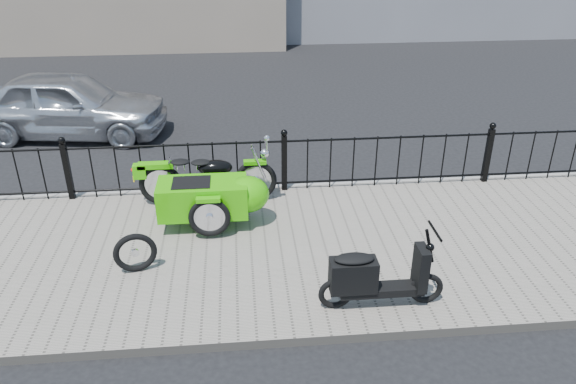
{
  "coord_description": "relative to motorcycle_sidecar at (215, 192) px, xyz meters",
  "views": [
    {
      "loc": [
        -0.73,
        -7.18,
        4.39
      ],
      "look_at": [
        -0.07,
        -0.1,
        0.78
      ],
      "focal_mm": 35.0,
      "sensor_mm": 36.0,
      "label": 1
    }
  ],
  "objects": [
    {
      "name": "motorcycle_sidecar",
      "position": [
        0.0,
        0.0,
        0.0
      ],
      "size": [
        2.28,
        1.48,
        0.98
      ],
      "color": "black",
      "rests_on": "sidewalk"
    },
    {
      "name": "ground",
      "position": [
        1.12,
        -0.34,
        -0.59
      ],
      "size": [
        120.0,
        120.0,
        0.0
      ],
      "primitive_type": "plane",
      "color": "black",
      "rests_on": "ground"
    },
    {
      "name": "sedan_car",
      "position": [
        -3.17,
        4.21,
        0.1
      ],
      "size": [
        4.23,
        2.15,
        1.38
      ],
      "primitive_type": "imported",
      "rotation": [
        0.0,
        0.0,
        1.44
      ],
      "color": "silver",
      "rests_on": "ground"
    },
    {
      "name": "curb",
      "position": [
        1.12,
        1.1,
        -0.53
      ],
      "size": [
        30.0,
        0.1,
        0.12
      ],
      "primitive_type": "cube",
      "color": "gray",
      "rests_on": "ground"
    },
    {
      "name": "sidewalk",
      "position": [
        1.12,
        -0.84,
        -0.53
      ],
      "size": [
        30.0,
        3.8,
        0.12
      ],
      "primitive_type": "cube",
      "color": "gray",
      "rests_on": "ground"
    },
    {
      "name": "iron_fence",
      "position": [
        1.12,
        0.96,
        -0.01
      ],
      "size": [
        14.11,
        0.11,
        1.08
      ],
      "color": "black",
      "rests_on": "sidewalk"
    },
    {
      "name": "scooter",
      "position": [
        1.89,
        -2.24,
        -0.08
      ],
      "size": [
        1.51,
        0.44,
        1.02
      ],
      "color": "black",
      "rests_on": "sidewalk"
    },
    {
      "name": "spare_tire",
      "position": [
        -1.01,
        -1.25,
        -0.19
      ],
      "size": [
        0.56,
        0.21,
        0.56
      ],
      "primitive_type": "torus",
      "rotation": [
        1.57,
        0.0,
        0.23
      ],
      "color": "black",
      "rests_on": "sidewalk"
    }
  ]
}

